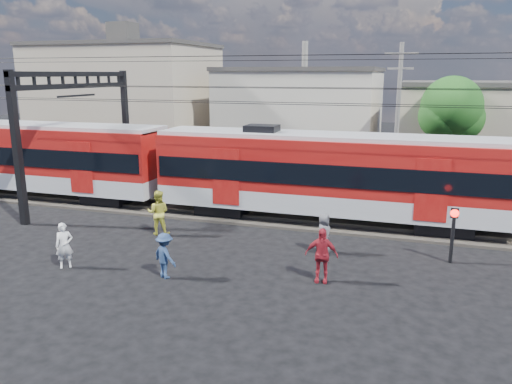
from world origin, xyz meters
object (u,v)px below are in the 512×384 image
at_px(pedestrian_a, 64,245).
at_px(crossing_signal, 454,225).
at_px(commuter_train, 333,173).
at_px(pedestrian_c, 165,256).

xyz_separation_m(pedestrian_a, crossing_signal, (13.28, 4.69, 0.62)).
distance_m(commuter_train, crossing_signal, 6.30).
bearing_deg(commuter_train, pedestrian_a, -134.61).
bearing_deg(crossing_signal, pedestrian_a, -160.57).
relative_size(pedestrian_a, pedestrian_c, 1.04).
bearing_deg(pedestrian_a, crossing_signal, -19.97).
distance_m(pedestrian_a, pedestrian_c, 3.88).
distance_m(commuter_train, pedestrian_a, 11.87).
xyz_separation_m(commuter_train, pedestrian_a, (-8.26, -8.37, -1.57)).
height_order(commuter_train, pedestrian_a, commuter_train).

